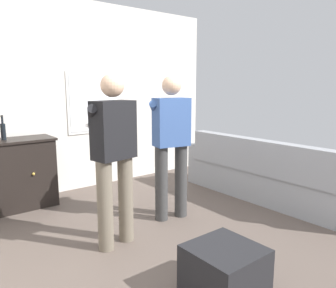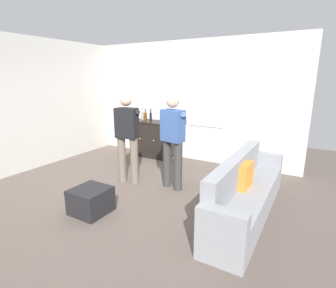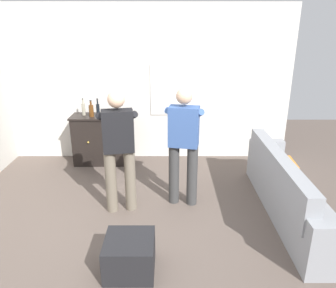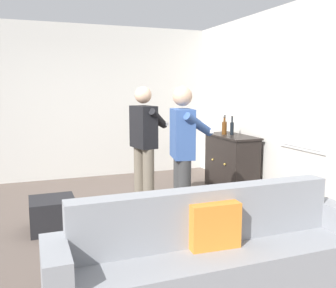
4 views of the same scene
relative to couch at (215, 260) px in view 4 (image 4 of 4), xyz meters
The scene contains 11 objects.
ground 2.04m from the couch, 164.85° to the right, with size 10.40×10.40×0.00m, color brown.
wall_back_with_window 3.07m from the couch, 132.26° to the left, with size 5.20×0.15×2.80m.
wall_side_left 4.76m from the couch, behind, with size 0.12×5.20×2.80m, color beige.
couch is the anchor object (origin of this frame).
sideboard_cabinet 3.32m from the couch, 147.70° to the left, with size 1.06×0.49×0.90m.
bottle_wine_green 3.67m from the couch, 149.79° to the left, with size 0.06×0.06×0.30m.
bottle_liquor_amber 3.44m from the couch, 147.74° to the left, with size 0.06×0.06×0.31m.
bottle_spirits_clear 3.48m from the couch, 149.84° to the left, with size 0.08×0.08×0.29m.
ottoman 2.28m from the couch, 151.25° to the right, with size 0.51×0.51×0.38m, color black.
person_standing_left 2.33m from the couch, behind, with size 0.55×0.51×1.68m.
person_standing_right 1.54m from the couch, 167.32° to the left, with size 0.55×0.51×1.68m.
Camera 4 is at (4.39, -0.80, 1.66)m, focal length 40.00 mm.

